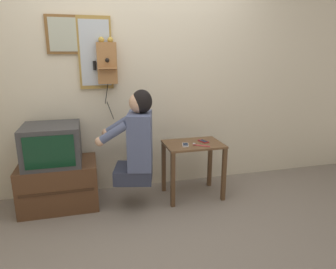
# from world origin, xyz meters

# --- Properties ---
(ground_plane) EXTENTS (14.00, 14.00, 0.00)m
(ground_plane) POSITION_xyz_m (0.00, 0.00, 0.00)
(ground_plane) COLOR slate
(wall_back) EXTENTS (6.80, 0.05, 2.55)m
(wall_back) POSITION_xyz_m (0.00, 1.02, 1.27)
(wall_back) COLOR beige
(wall_back) RESTS_ON ground_plane
(side_table) EXTENTS (0.60, 0.43, 0.59)m
(side_table) POSITION_xyz_m (0.51, 0.59, 0.47)
(side_table) COLOR brown
(side_table) RESTS_ON ground_plane
(person) EXTENTS (0.58, 0.49, 0.89)m
(person) POSITION_xyz_m (-0.09, 0.50, 0.70)
(person) COLOR #2D3347
(person) RESTS_ON ground_plane
(tv_stand) EXTENTS (0.74, 0.51, 0.46)m
(tv_stand) POSITION_xyz_m (-0.85, 0.72, 0.23)
(tv_stand) COLOR #51331E
(tv_stand) RESTS_ON ground_plane
(television) EXTENTS (0.53, 0.49, 0.38)m
(television) POSITION_xyz_m (-0.88, 0.71, 0.65)
(television) COLOR #38383A
(television) RESTS_ON tv_stand
(wall_phone_antique) EXTENTS (0.24, 0.19, 0.84)m
(wall_phone_antique) POSITION_xyz_m (-0.31, 0.94, 1.41)
(wall_phone_antique) COLOR #9E6B3D
(framed_picture) EXTENTS (0.43, 0.03, 0.37)m
(framed_picture) POSITION_xyz_m (-0.66, 0.98, 1.68)
(framed_picture) COLOR brown
(wall_mirror) EXTENTS (0.34, 0.04, 0.72)m
(wall_mirror) POSITION_xyz_m (-0.42, 0.98, 1.50)
(wall_mirror) COLOR olive
(cell_phone_held) EXTENTS (0.09, 0.14, 0.01)m
(cell_phone_held) POSITION_xyz_m (0.41, 0.53, 0.60)
(cell_phone_held) COLOR silver
(cell_phone_held) RESTS_ON side_table
(cell_phone_spare) EXTENTS (0.09, 0.14, 0.01)m
(cell_phone_spare) POSITION_xyz_m (0.63, 0.61, 0.60)
(cell_phone_spare) COLOR maroon
(cell_phone_spare) RESTS_ON side_table
(toothbrush) EXTENTS (0.15, 0.12, 0.02)m
(toothbrush) POSITION_xyz_m (0.55, 0.48, 0.60)
(toothbrush) COLOR #D83F4C
(toothbrush) RESTS_ON side_table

